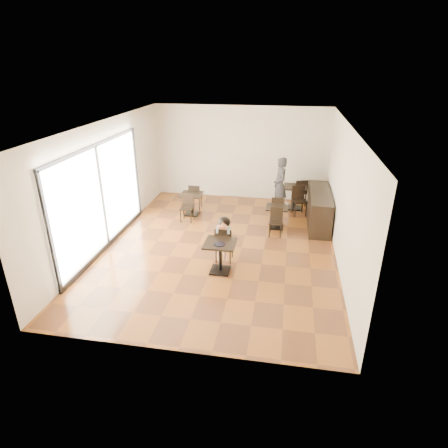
% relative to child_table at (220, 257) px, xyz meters
% --- Properties ---
extents(floor, '(6.00, 8.00, 0.01)m').
position_rel_child_table_xyz_m(floor, '(-0.24, 1.27, -0.38)').
color(floor, brown).
rests_on(floor, ground).
extents(ceiling, '(6.00, 8.00, 0.01)m').
position_rel_child_table_xyz_m(ceiling, '(-0.24, 1.27, 2.82)').
color(ceiling, silver).
rests_on(ceiling, floor).
extents(wall_back, '(6.00, 0.01, 3.20)m').
position_rel_child_table_xyz_m(wall_back, '(-0.24, 5.27, 1.22)').
color(wall_back, silver).
rests_on(wall_back, floor).
extents(wall_front, '(6.00, 0.01, 3.20)m').
position_rel_child_table_xyz_m(wall_front, '(-0.24, -2.73, 1.22)').
color(wall_front, silver).
rests_on(wall_front, floor).
extents(wall_left, '(0.01, 8.00, 3.20)m').
position_rel_child_table_xyz_m(wall_left, '(-3.24, 1.27, 1.22)').
color(wall_left, silver).
rests_on(wall_left, floor).
extents(wall_right, '(0.01, 8.00, 3.20)m').
position_rel_child_table_xyz_m(wall_right, '(2.76, 1.27, 1.22)').
color(wall_right, silver).
rests_on(wall_right, floor).
extents(storefront_window, '(0.04, 4.50, 2.60)m').
position_rel_child_table_xyz_m(storefront_window, '(-3.21, 0.77, 1.02)').
color(storefront_window, white).
rests_on(storefront_window, floor).
extents(child_table, '(0.72, 0.72, 0.76)m').
position_rel_child_table_xyz_m(child_table, '(0.00, 0.00, 0.00)').
color(child_table, black).
rests_on(child_table, floor).
extents(child_chair, '(0.41, 0.41, 0.91)m').
position_rel_child_table_xyz_m(child_chair, '(-0.00, 0.55, 0.08)').
color(child_chair, black).
rests_on(child_chair, floor).
extents(child, '(0.41, 0.57, 1.15)m').
position_rel_child_table_xyz_m(child, '(-0.00, 0.55, 0.19)').
color(child, slate).
rests_on(child, child_chair).
extents(plate, '(0.26, 0.26, 0.02)m').
position_rel_child_table_xyz_m(plate, '(-0.00, -0.10, 0.39)').
color(plate, black).
rests_on(plate, child_table).
extents(pizza_slice, '(0.27, 0.20, 0.06)m').
position_rel_child_table_xyz_m(pizza_slice, '(-0.00, 0.36, 0.61)').
color(pizza_slice, '#E5C46D').
rests_on(pizza_slice, child).
extents(adult_patron, '(0.61, 0.75, 1.77)m').
position_rel_child_table_xyz_m(adult_patron, '(1.19, 4.13, 0.51)').
color(adult_patron, '#35353A').
rests_on(adult_patron, floor).
extents(cafe_table_mid, '(0.65, 0.65, 0.67)m').
position_rel_child_table_xyz_m(cafe_table_mid, '(1.18, 2.74, -0.04)').
color(cafe_table_mid, black).
rests_on(cafe_table_mid, floor).
extents(cafe_table_left, '(0.68, 0.68, 0.70)m').
position_rel_child_table_xyz_m(cafe_table_left, '(-1.54, 3.32, -0.03)').
color(cafe_table_left, black).
rests_on(cafe_table_left, floor).
extents(cafe_table_back, '(0.93, 0.93, 0.77)m').
position_rel_child_table_xyz_m(cafe_table_back, '(1.69, 4.43, 0.01)').
color(cafe_table_back, black).
rests_on(cafe_table_back, floor).
extents(chair_mid_a, '(0.37, 0.37, 0.80)m').
position_rel_child_table_xyz_m(chair_mid_a, '(1.18, 3.29, 0.02)').
color(chair_mid_a, black).
rests_on(chair_mid_a, floor).
extents(chair_mid_b, '(0.37, 0.37, 0.80)m').
position_rel_child_table_xyz_m(chair_mid_b, '(1.18, 2.19, 0.02)').
color(chair_mid_b, black).
rests_on(chair_mid_b, floor).
extents(chair_left_a, '(0.39, 0.39, 0.84)m').
position_rel_child_table_xyz_m(chair_left_a, '(-1.54, 3.87, 0.04)').
color(chair_left_a, black).
rests_on(chair_left_a, floor).
extents(chair_left_b, '(0.39, 0.39, 0.84)m').
position_rel_child_table_xyz_m(chair_left_b, '(-1.54, 2.77, 0.04)').
color(chair_left_b, black).
rests_on(chair_left_b, floor).
extents(chair_back_a, '(0.53, 0.53, 0.93)m').
position_rel_child_table_xyz_m(chair_back_a, '(1.84, 4.77, 0.09)').
color(chair_back_a, black).
rests_on(chair_back_a, floor).
extents(chair_back_b, '(0.53, 0.53, 0.93)m').
position_rel_child_table_xyz_m(chair_back_b, '(1.84, 3.88, 0.09)').
color(chair_back_b, black).
rests_on(chair_back_b, floor).
extents(service_counter, '(0.60, 2.40, 1.00)m').
position_rel_child_table_xyz_m(service_counter, '(2.41, 3.27, 0.12)').
color(service_counter, black).
rests_on(service_counter, floor).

